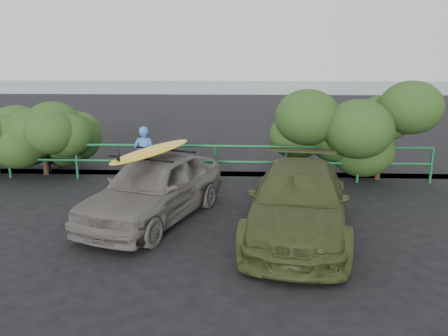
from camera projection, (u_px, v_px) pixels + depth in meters
The scene contains 10 objects.
ground at pixel (138, 254), 7.66m from camera, with size 80.00×80.00×0.00m, color black.
ocean at pixel (234, 85), 65.92m from camera, with size 200.00×200.00×0.00m, color slate.
guardrail at pixel (180, 162), 12.39m from camera, with size 14.00×0.08×1.04m, color #164F2B, non-canonical shape.
shrub_left at pixel (21, 143), 12.92m from camera, with size 3.20×2.40×1.90m, color #2A491A, non-canonical shape.
shrub_right at pixel (356, 135), 12.45m from camera, with size 3.20×2.40×2.56m, color #2A491A, non-canonical shape.
sedan at pixel (155, 187), 9.24m from camera, with size 1.66×4.13×1.41m, color #605B56.
olive_vehicle at pixel (298, 201), 8.48m from camera, with size 1.86×4.58×1.33m, color #373F1B.
man at pixel (145, 155), 12.05m from camera, with size 0.58×0.38×1.60m, color #3D6BB7.
roof_rack at pixel (153, 154), 9.07m from camera, with size 1.48×1.04×0.05m, color black, non-canonical shape.
surfboard at pixel (153, 151), 9.05m from camera, with size 0.60×2.88×0.09m, color yellow.
Camera 1 is at (1.87, -7.01, 3.27)m, focal length 35.00 mm.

